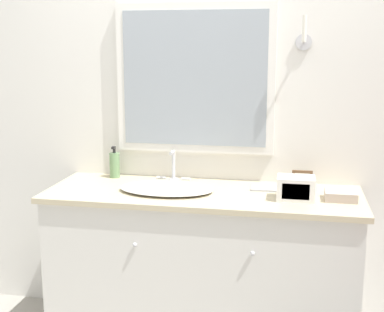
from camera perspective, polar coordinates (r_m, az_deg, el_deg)
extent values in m
cube|color=white|center=(3.21, 2.19, 4.27)|extent=(8.00, 0.06, 2.55)
cube|color=white|center=(3.16, 0.28, 8.24)|extent=(0.94, 0.04, 0.87)
cube|color=#9EA8B2|center=(3.14, 0.21, 8.22)|extent=(0.85, 0.01, 0.78)
cylinder|color=silver|center=(3.10, 11.82, 11.81)|extent=(0.09, 0.01, 0.09)
cylinder|color=silver|center=(3.05, 11.83, 11.81)|extent=(0.02, 0.10, 0.02)
cylinder|color=white|center=(3.00, 11.90, 13.15)|extent=(0.02, 0.02, 0.14)
cube|color=silver|center=(3.12, 1.10, -12.07)|extent=(1.69, 0.57, 0.87)
cube|color=#C6B793|center=(2.96, 1.14, -4.12)|extent=(1.74, 0.60, 0.03)
sphere|color=silver|center=(2.82, -6.12, -9.39)|extent=(0.02, 0.02, 0.02)
sphere|color=silver|center=(2.72, 6.47, -10.28)|extent=(0.02, 0.02, 0.02)
ellipsoid|color=white|center=(2.97, -2.76, -3.46)|extent=(0.53, 0.32, 0.03)
cylinder|color=silver|center=(3.14, -1.97, -2.66)|extent=(0.06, 0.06, 0.03)
cylinder|color=silver|center=(3.12, -1.99, -0.96)|extent=(0.02, 0.02, 0.16)
cylinder|color=silver|center=(3.07, -2.14, 0.38)|extent=(0.02, 0.07, 0.02)
cylinder|color=white|center=(3.15, -3.30, -2.33)|extent=(0.06, 0.02, 0.02)
cylinder|color=white|center=(3.12, -0.63, -2.46)|extent=(0.06, 0.02, 0.02)
cylinder|color=#709966|center=(3.30, -8.25, -0.97)|extent=(0.06, 0.06, 0.15)
cylinder|color=black|center=(3.28, -8.30, 0.63)|extent=(0.02, 0.02, 0.04)
cube|color=black|center=(3.26, -8.38, 0.89)|extent=(0.02, 0.03, 0.01)
cube|color=white|center=(2.85, 11.01, -3.38)|extent=(0.19, 0.15, 0.12)
cube|color=black|center=(2.79, 11.00, -3.75)|extent=(0.14, 0.01, 0.08)
cube|color=brown|center=(3.07, 11.66, -2.49)|extent=(0.11, 0.01, 0.11)
cube|color=beige|center=(3.06, 11.66, -2.52)|extent=(0.08, 0.00, 0.08)
cube|color=#B7A899|center=(2.91, 15.58, -4.08)|extent=(0.16, 0.14, 0.05)
cube|color=#ADADB2|center=(3.05, 7.75, -3.41)|extent=(0.15, 0.12, 0.01)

